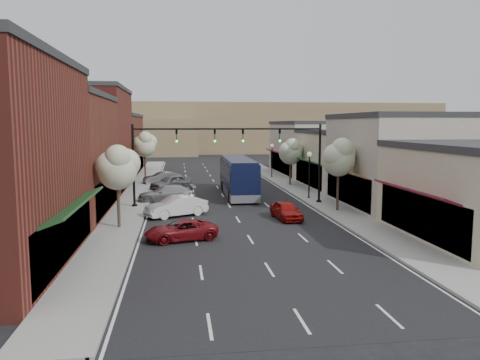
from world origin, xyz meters
name	(u,v)px	position (x,y,z in m)	size (l,w,h in m)	color
ground	(242,225)	(0.00, 0.00, 0.00)	(160.00, 160.00, 0.00)	black
sidewalk_left	(140,190)	(-8.40, 18.50, 0.07)	(2.80, 73.00, 0.15)	gray
sidewalk_right	(294,187)	(8.40, 18.50, 0.07)	(2.80, 73.00, 0.15)	gray
curb_left	(153,189)	(-7.00, 18.50, 0.07)	(0.25, 73.00, 0.17)	gray
curb_right	(282,187)	(7.00, 18.50, 0.07)	(0.25, 73.00, 0.17)	gray
bldg_left_midnear	(48,155)	(-14.23, 6.00, 4.66)	(10.14, 14.10, 9.40)	brown
bldg_left_midfar	(84,139)	(-14.24, 20.00, 5.40)	(10.14, 14.10, 10.90)	maroon
bldg_left_far	(107,144)	(-14.22, 36.00, 4.16)	(10.14, 18.10, 8.40)	brown
bldg_right_midnear	(392,161)	(13.72, 6.00, 3.91)	(9.14, 12.10, 7.90)	#B3A799
bldg_right_midfar	(342,159)	(13.70, 18.00, 3.17)	(9.14, 12.10, 6.40)	beige
bldg_right_far	(308,148)	(13.71, 32.00, 3.66)	(9.14, 16.10, 7.40)	#B3A799
hill_far	(195,128)	(0.00, 90.00, 6.00)	(120.00, 30.00, 12.00)	#7A6647
hill_near	(85,137)	(-25.00, 78.00, 4.00)	(50.00, 20.00, 8.00)	#7A6647
signal_mast_right	(293,152)	(5.62, 8.00, 4.62)	(8.22, 0.46, 7.00)	black
signal_mast_left	(162,153)	(-5.62, 8.00, 4.62)	(8.22, 0.46, 7.00)	black
tree_right_near	(339,157)	(8.35, 3.94, 4.45)	(2.85, 2.65, 5.95)	#47382B
tree_right_far	(291,151)	(8.35, 19.94, 3.99)	(2.85, 2.65, 5.43)	#47382B
tree_left_near	(118,167)	(-8.25, -0.06, 4.22)	(2.85, 2.65, 5.69)	#47382B
tree_left_far	(145,144)	(-8.25, 25.94, 4.60)	(2.85, 2.65, 6.13)	#47382B
lamp_post_near	(309,167)	(7.80, 10.50, 3.01)	(0.44, 0.44, 4.44)	black
lamp_post_far	(272,155)	(7.80, 28.00, 3.01)	(0.44, 0.44, 4.44)	black
coach_bus	(238,176)	(1.51, 13.81, 1.91)	(2.78, 12.03, 3.67)	black
red_hatchback	(286,210)	(3.56, 1.67, 0.67)	(1.59, 3.95, 1.34)	maroon
parked_car_a	(181,230)	(-4.20, -3.61, 0.61)	(2.03, 4.40, 1.22)	maroon
parked_car_b	(176,206)	(-4.50, 3.86, 0.78)	(1.66, 4.76, 1.57)	silver
parked_car_c	(167,194)	(-5.40, 10.76, 0.75)	(2.10, 5.16, 1.50)	#9D9DA2
parked_car_d	(171,182)	(-5.11, 18.56, 0.80)	(1.88, 4.68, 1.60)	#5B5F63
parked_car_e	(162,178)	(-6.20, 23.59, 0.72)	(1.51, 4.34, 1.43)	gray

